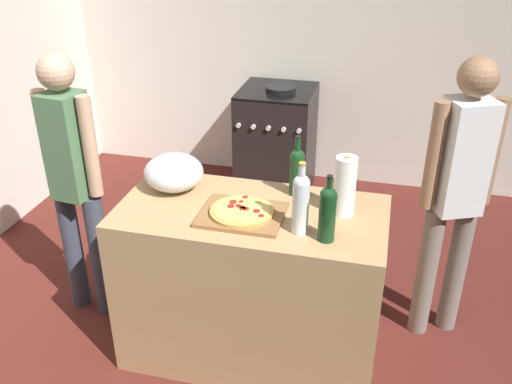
# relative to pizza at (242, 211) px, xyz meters

# --- Properties ---
(ground_plane) EXTENTS (4.40, 3.63, 0.02)m
(ground_plane) POSITION_rel_pizza_xyz_m (-0.22, 0.85, -0.94)
(ground_plane) COLOR #511E19
(kitchen_wall_rear) EXTENTS (4.40, 0.10, 2.60)m
(kitchen_wall_rear) POSITION_rel_pizza_xyz_m (-0.22, 2.41, 0.37)
(kitchen_wall_rear) COLOR silver
(kitchen_wall_rear) RESTS_ON ground_plane
(counter) EXTENTS (1.33, 0.66, 0.90)m
(counter) POSITION_rel_pizza_xyz_m (0.03, 0.07, -0.48)
(counter) COLOR tan
(counter) RESTS_ON ground_plane
(cutting_board) EXTENTS (0.40, 0.32, 0.02)m
(cutting_board) POSITION_rel_pizza_xyz_m (0.00, -0.00, -0.02)
(cutting_board) COLOR olive
(cutting_board) RESTS_ON counter
(pizza) EXTENTS (0.31, 0.31, 0.03)m
(pizza) POSITION_rel_pizza_xyz_m (0.00, 0.00, 0.00)
(pizza) COLOR tan
(pizza) RESTS_ON cutting_board
(mixing_bowl) EXTENTS (0.31, 0.31, 0.19)m
(mixing_bowl) POSITION_rel_pizza_xyz_m (-0.42, 0.20, 0.06)
(mixing_bowl) COLOR #B2B2B7
(mixing_bowl) RESTS_ON counter
(paper_towel_roll) EXTENTS (0.10, 0.10, 0.30)m
(paper_towel_roll) POSITION_rel_pizza_xyz_m (0.47, 0.15, 0.12)
(paper_towel_roll) COLOR white
(paper_towel_roll) RESTS_ON counter
(wine_bottle_green) EXTENTS (0.08, 0.08, 0.32)m
(wine_bottle_green) POSITION_rel_pizza_xyz_m (0.42, -0.11, 0.11)
(wine_bottle_green) COLOR #143819
(wine_bottle_green) RESTS_ON counter
(wine_bottle_clear) EXTENTS (0.07, 0.07, 0.32)m
(wine_bottle_clear) POSITION_rel_pizza_xyz_m (0.21, 0.29, 0.11)
(wine_bottle_clear) COLOR #143819
(wine_bottle_clear) RESTS_ON counter
(wine_bottle_amber) EXTENTS (0.08, 0.08, 0.35)m
(wine_bottle_amber) POSITION_rel_pizza_xyz_m (0.29, -0.07, 0.13)
(wine_bottle_amber) COLOR silver
(wine_bottle_amber) RESTS_ON counter
(stove) EXTENTS (0.60, 0.62, 0.94)m
(stove) POSITION_rel_pizza_xyz_m (-0.26, 2.01, -0.48)
(stove) COLOR black
(stove) RESTS_ON ground_plane
(person_in_stripes) EXTENTS (0.35, 0.22, 1.58)m
(person_in_stripes) POSITION_rel_pizza_xyz_m (-1.02, 0.19, -0.03)
(person_in_stripes) COLOR #383D4C
(person_in_stripes) RESTS_ON ground_plane
(person_in_red) EXTENTS (0.37, 0.27, 1.61)m
(person_in_red) POSITION_rel_pizza_xyz_m (1.02, 0.51, -0.00)
(person_in_red) COLOR slate
(person_in_red) RESTS_ON ground_plane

